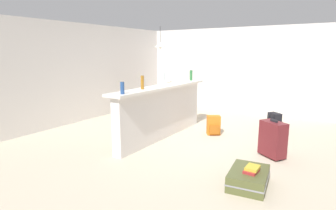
{
  "coord_description": "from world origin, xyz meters",
  "views": [
    {
      "loc": [
        -5.09,
        -2.72,
        1.81
      ],
      "look_at": [
        -0.12,
        0.51,
        0.64
      ],
      "focal_mm": 29.4,
      "sensor_mm": 36.0,
      "label": 1
    }
  ],
  "objects_px": {
    "book_stack": "(252,169)",
    "bottle_amber": "(142,82)",
    "dining_table": "(159,91)",
    "backpack_black": "(275,122)",
    "bottle_clear": "(164,79)",
    "suitcase_flat_olive": "(248,178)",
    "dining_chair_near_partition": "(172,97)",
    "bottle_white": "(176,76)",
    "suitcase_upright_maroon": "(273,139)",
    "pendant_lamp": "(160,45)",
    "backpack_orange": "(214,126)",
    "bottle_green": "(191,75)",
    "bottle_blue": "(122,88)"
  },
  "relations": [
    {
      "from": "backpack_black",
      "to": "bottle_green",
      "type": "bearing_deg",
      "value": 105.75
    },
    {
      "from": "backpack_black",
      "to": "suitcase_flat_olive",
      "type": "bearing_deg",
      "value": -174.11
    },
    {
      "from": "bottle_white",
      "to": "suitcase_upright_maroon",
      "type": "height_order",
      "value": "bottle_white"
    },
    {
      "from": "bottle_clear",
      "to": "dining_chair_near_partition",
      "type": "xyz_separation_m",
      "value": [
        1.94,
        1.02,
        -0.72
      ]
    },
    {
      "from": "bottle_amber",
      "to": "pendant_lamp",
      "type": "relative_size",
      "value": 0.41
    },
    {
      "from": "backpack_orange",
      "to": "dining_chair_near_partition",
      "type": "bearing_deg",
      "value": 57.18
    },
    {
      "from": "bottle_white",
      "to": "suitcase_flat_olive",
      "type": "relative_size",
      "value": 0.34
    },
    {
      "from": "bottle_green",
      "to": "dining_chair_near_partition",
      "type": "distance_m",
      "value": 1.38
    },
    {
      "from": "bottle_amber",
      "to": "bottle_white",
      "type": "bearing_deg",
      "value": 1.77
    },
    {
      "from": "bottle_amber",
      "to": "dining_table",
      "type": "height_order",
      "value": "bottle_amber"
    },
    {
      "from": "bottle_clear",
      "to": "bottle_green",
      "type": "bearing_deg",
      "value": 2.16
    },
    {
      "from": "bottle_green",
      "to": "backpack_black",
      "type": "distance_m",
      "value": 2.23
    },
    {
      "from": "backpack_orange",
      "to": "suitcase_upright_maroon",
      "type": "bearing_deg",
      "value": -115.86
    },
    {
      "from": "bottle_amber",
      "to": "bottle_white",
      "type": "distance_m",
      "value": 1.26
    },
    {
      "from": "bottle_blue",
      "to": "dining_chair_near_partition",
      "type": "relative_size",
      "value": 0.22
    },
    {
      "from": "bottle_white",
      "to": "bottle_amber",
      "type": "bearing_deg",
      "value": -178.23
    },
    {
      "from": "book_stack",
      "to": "bottle_clear",
      "type": "bearing_deg",
      "value": 62.08
    },
    {
      "from": "bottle_clear",
      "to": "backpack_black",
      "type": "relative_size",
      "value": 0.64
    },
    {
      "from": "bottle_blue",
      "to": "pendant_lamp",
      "type": "xyz_separation_m",
      "value": [
        3.28,
        1.5,
        0.78
      ]
    },
    {
      "from": "bottle_amber",
      "to": "suitcase_flat_olive",
      "type": "xyz_separation_m",
      "value": [
        -0.51,
        -2.21,
        -1.12
      ]
    },
    {
      "from": "bottle_clear",
      "to": "suitcase_upright_maroon",
      "type": "bearing_deg",
      "value": -87.37
    },
    {
      "from": "bottle_blue",
      "to": "backpack_orange",
      "type": "bearing_deg",
      "value": -20.58
    },
    {
      "from": "bottle_green",
      "to": "suitcase_upright_maroon",
      "type": "relative_size",
      "value": 0.37
    },
    {
      "from": "pendant_lamp",
      "to": "backpack_orange",
      "type": "distance_m",
      "value": 3.14
    },
    {
      "from": "suitcase_upright_maroon",
      "to": "pendant_lamp",
      "type": "bearing_deg",
      "value": 62.37
    },
    {
      "from": "suitcase_flat_olive",
      "to": "dining_chair_near_partition",
      "type": "bearing_deg",
      "value": 45.83
    },
    {
      "from": "dining_table",
      "to": "pendant_lamp",
      "type": "xyz_separation_m",
      "value": [
        0.01,
        -0.05,
        1.34
      ]
    },
    {
      "from": "dining_table",
      "to": "bottle_clear",
      "type": "bearing_deg",
      "value": -142.77
    },
    {
      "from": "bottle_amber",
      "to": "suitcase_upright_maroon",
      "type": "relative_size",
      "value": 0.38
    },
    {
      "from": "bottle_blue",
      "to": "dining_table",
      "type": "relative_size",
      "value": 0.18
    },
    {
      "from": "backpack_black",
      "to": "bottle_blue",
      "type": "bearing_deg",
      "value": 149.35
    },
    {
      "from": "dining_chair_near_partition",
      "to": "book_stack",
      "type": "height_order",
      "value": "dining_chair_near_partition"
    },
    {
      "from": "bottle_clear",
      "to": "bottle_green",
      "type": "xyz_separation_m",
      "value": [
        1.27,
        0.05,
        -0.01
      ]
    },
    {
      "from": "bottle_clear",
      "to": "backpack_black",
      "type": "bearing_deg",
      "value": -45.75
    },
    {
      "from": "suitcase_flat_olive",
      "to": "book_stack",
      "type": "bearing_deg",
      "value": -120.25
    },
    {
      "from": "book_stack",
      "to": "bottle_amber",
      "type": "bearing_deg",
      "value": 76.57
    },
    {
      "from": "suitcase_flat_olive",
      "to": "dining_table",
      "type": "bearing_deg",
      "value": 49.51
    },
    {
      "from": "bottle_clear",
      "to": "backpack_black",
      "type": "distance_m",
      "value": 2.79
    },
    {
      "from": "backpack_orange",
      "to": "pendant_lamp",
      "type": "bearing_deg",
      "value": 61.31
    },
    {
      "from": "bottle_amber",
      "to": "dining_chair_near_partition",
      "type": "xyz_separation_m",
      "value": [
        2.57,
        0.96,
        -0.72
      ]
    },
    {
      "from": "backpack_black",
      "to": "suitcase_upright_maroon",
      "type": "bearing_deg",
      "value": -169.09
    },
    {
      "from": "dining_table",
      "to": "suitcase_upright_maroon",
      "type": "height_order",
      "value": "dining_table"
    },
    {
      "from": "dining_table",
      "to": "dining_chair_near_partition",
      "type": "xyz_separation_m",
      "value": [
        -0.06,
        -0.5,
        -0.13
      ]
    },
    {
      "from": "dining_table",
      "to": "backpack_black",
      "type": "height_order",
      "value": "dining_table"
    },
    {
      "from": "dining_chair_near_partition",
      "to": "suitcase_flat_olive",
      "type": "bearing_deg",
      "value": -134.17
    },
    {
      "from": "dining_chair_near_partition",
      "to": "book_stack",
      "type": "xyz_separation_m",
      "value": [
        -3.11,
        -3.22,
        -0.26
      ]
    },
    {
      "from": "dining_table",
      "to": "book_stack",
      "type": "distance_m",
      "value": 4.9
    },
    {
      "from": "bottle_amber",
      "to": "pendant_lamp",
      "type": "bearing_deg",
      "value": 28.12
    },
    {
      "from": "bottle_blue",
      "to": "backpack_black",
      "type": "relative_size",
      "value": 0.48
    },
    {
      "from": "dining_chair_near_partition",
      "to": "suitcase_upright_maroon",
      "type": "relative_size",
      "value": 1.39
    }
  ]
}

